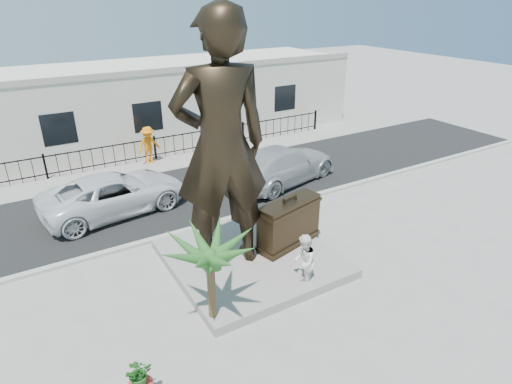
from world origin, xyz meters
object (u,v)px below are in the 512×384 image
statue (221,146)px  suitcase (289,223)px  car_white (115,193)px  tourist (304,262)px

statue → suitcase: 3.88m
car_white → statue: bearing=-167.8°
statue → suitcase: bearing=-176.3°
statue → car_white: size_ratio=1.34×
suitcase → tourist: suitcase is taller
suitcase → tourist: size_ratio=1.32×
tourist → car_white: tourist is taller
statue → suitcase: (2.33, -0.31, -3.09)m
tourist → car_white: (-3.66, 8.06, -0.08)m
suitcase → statue: bearing=158.6°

